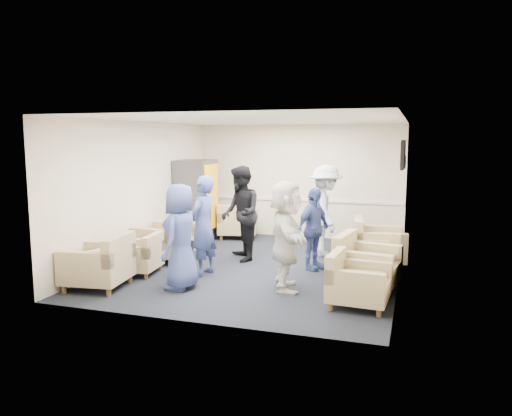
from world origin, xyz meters
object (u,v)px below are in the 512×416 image
(armchair_left_far, at_px, (166,241))
(person_mid_left, at_px, (203,226))
(armchair_right_near, at_px, (355,284))
(armchair_right_midnear, at_px, (364,266))
(vending_machine, at_px, (196,201))
(person_front_left, at_px, (181,237))
(armchair_corner, at_px, (238,223))
(person_back_left, at_px, (241,213))
(armchair_right_far, at_px, (375,245))
(person_back_right, at_px, (325,211))
(person_front_right, at_px, (286,236))
(armchair_right_midfar, at_px, (365,258))
(armchair_left_near, at_px, (101,265))
(person_mid_right, at_px, (313,229))
(armchair_left_mid, at_px, (139,257))

(armchair_left_far, distance_m, person_mid_left, 1.45)
(armchair_right_near, relative_size, armchair_right_midnear, 0.83)
(armchair_left_far, bearing_deg, person_mid_left, 60.29)
(vending_machine, distance_m, person_mid_left, 2.92)
(person_front_left, bearing_deg, armchair_corner, -172.68)
(person_back_left, bearing_deg, armchair_right_far, 69.40)
(person_front_left, xyz_separation_m, person_back_right, (1.78, 2.91, 0.09))
(armchair_corner, distance_m, person_front_right, 4.24)
(armchair_right_midfar, distance_m, vending_machine, 4.44)
(armchair_left_near, relative_size, person_front_left, 0.61)
(person_mid_left, bearing_deg, armchair_corner, -160.54)
(armchair_right_midfar, relative_size, armchair_right_far, 0.79)
(person_mid_left, height_order, person_mid_right, person_mid_left)
(person_back_left, bearing_deg, armchair_right_near, 20.04)
(person_mid_left, xyz_separation_m, person_front_right, (1.59, -0.39, -0.00))
(armchair_right_midfar, xyz_separation_m, person_front_right, (-1.11, -1.23, 0.56))
(armchair_left_far, xyz_separation_m, person_back_left, (1.40, 0.43, 0.56))
(armchair_left_near, xyz_separation_m, armchair_right_midfar, (3.93, 2.06, -0.06))
(person_back_right, bearing_deg, person_front_left, 129.27)
(armchair_right_far, bearing_deg, person_mid_left, 111.94)
(armchair_right_midnear, xyz_separation_m, person_back_left, (-2.49, 1.15, 0.56))
(armchair_left_near, distance_m, armchair_right_far, 4.94)
(vending_machine, relative_size, person_mid_right, 1.26)
(person_front_left, relative_size, person_mid_left, 0.96)
(armchair_right_near, distance_m, person_back_left, 3.25)
(armchair_right_midfar, distance_m, armchair_corner, 4.03)
(person_front_right, bearing_deg, armchair_right_near, -129.78)
(person_mid_right, bearing_deg, armchair_right_midfar, -72.16)
(vending_machine, bearing_deg, person_back_left, -41.71)
(vending_machine, height_order, person_back_right, vending_machine)
(person_mid_right, distance_m, person_front_right, 1.35)
(vending_machine, height_order, person_front_right, vending_machine)
(armchair_right_near, relative_size, person_front_left, 0.52)
(armchair_right_midnear, xyz_separation_m, armchair_right_midfar, (-0.05, 0.81, -0.06))
(armchair_right_near, xyz_separation_m, armchair_right_midfar, (-0.02, 1.69, -0.02))
(armchair_left_near, xyz_separation_m, armchair_right_midnear, (3.98, 1.26, 0.00))
(armchair_right_far, distance_m, person_mid_right, 1.31)
(armchair_right_midfar, bearing_deg, armchair_left_mid, 101.38)
(armchair_left_far, bearing_deg, person_mid_right, 97.84)
(armchair_right_midnear, bearing_deg, armchair_left_near, 116.33)
(person_front_left, height_order, person_back_right, person_back_right)
(armchair_right_far, xyz_separation_m, person_mid_right, (-1.06, -0.68, 0.37))
(armchair_corner, bearing_deg, vending_machine, 24.99)
(armchair_right_midfar, bearing_deg, person_back_left, 76.57)
(person_front_right, bearing_deg, person_mid_right, -24.65)
(armchair_right_midnear, height_order, armchair_right_far, armchair_right_far)
(armchair_left_mid, relative_size, vending_machine, 0.45)
(vending_machine, bearing_deg, person_front_left, -69.16)
(person_front_left, height_order, person_mid_right, person_front_left)
(person_front_left, bearing_deg, armchair_left_far, -145.14)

